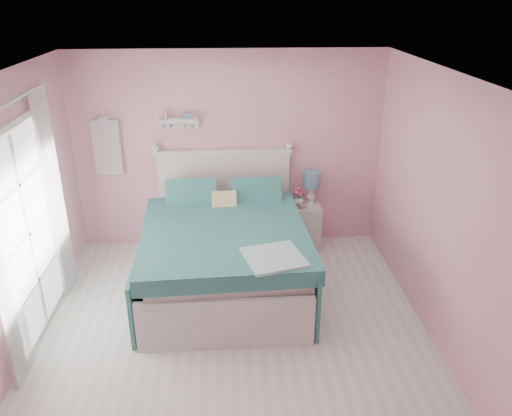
{
  "coord_description": "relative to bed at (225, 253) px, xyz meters",
  "views": [
    {
      "loc": [
        -0.02,
        -4.03,
        3.26
      ],
      "look_at": [
        0.29,
        1.2,
        0.95
      ],
      "focal_mm": 35.0,
      "sensor_mm": 36.0,
      "label": 1
    }
  ],
  "objects": [
    {
      "name": "nightstand",
      "position": [
        1.07,
        0.93,
        -0.13
      ],
      "size": [
        0.42,
        0.42,
        0.61
      ],
      "color": "silver",
      "rests_on": "floor"
    },
    {
      "name": "hanging_dress",
      "position": [
        -1.48,
        1.09,
        0.97
      ],
      "size": [
        0.34,
        0.03,
        0.72
      ],
      "primitive_type": "cube",
      "color": "white",
      "rests_on": "room_shell"
    },
    {
      "name": "roses",
      "position": [
        0.98,
        0.92,
        0.37
      ],
      "size": [
        0.14,
        0.11,
        0.12
      ],
      "color": "#BD406F",
      "rests_on": "vase"
    },
    {
      "name": "teacup",
      "position": [
        1.02,
        0.82,
        0.22
      ],
      "size": [
        0.13,
        0.13,
        0.08
      ],
      "primitive_type": "imported",
      "rotation": [
        0.0,
        0.0,
        0.38
      ],
      "color": "pink",
      "rests_on": "nightstand"
    },
    {
      "name": "table_lamp",
      "position": [
        1.16,
        0.98,
        0.49
      ],
      "size": [
        0.23,
        0.23,
        0.46
      ],
      "color": "white",
      "rests_on": "nightstand"
    },
    {
      "name": "bed",
      "position": [
        0.0,
        0.0,
        0.0
      ],
      "size": [
        1.91,
        2.36,
        1.34
      ],
      "rotation": [
        0.0,
        0.0,
        0.05
      ],
      "color": "silver",
      "rests_on": "floor"
    },
    {
      "name": "room_shell",
      "position": [
        0.07,
        -1.09,
        1.15
      ],
      "size": [
        4.5,
        4.5,
        4.5
      ],
      "color": "pink",
      "rests_on": "floor"
    },
    {
      "name": "vase",
      "position": [
        0.98,
        0.93,
        0.25
      ],
      "size": [
        0.15,
        0.15,
        0.16
      ],
      "primitive_type": "imported",
      "rotation": [
        0.0,
        0.0,
        -0.01
      ],
      "color": "silver",
      "rests_on": "nightstand"
    },
    {
      "name": "floor",
      "position": [
        0.07,
        -1.09,
        -0.43
      ],
      "size": [
        4.5,
        4.5,
        0.0
      ],
      "primitive_type": "plane",
      "color": "beige",
      "rests_on": "ground"
    },
    {
      "name": "french_door",
      "position": [
        -1.9,
        -0.69,
        0.64
      ],
      "size": [
        0.04,
        1.32,
        2.16
      ],
      "color": "silver",
      "rests_on": "floor"
    },
    {
      "name": "curtain_far",
      "position": [
        -1.84,
        0.05,
        0.75
      ],
      "size": [
        0.04,
        0.4,
        2.32
      ],
      "primitive_type": "cube",
      "color": "white",
      "rests_on": "floor"
    },
    {
      "name": "wall_shelf",
      "position": [
        -0.55,
        1.1,
        1.3
      ],
      "size": [
        0.5,
        0.15,
        0.25
      ],
      "color": "silver",
      "rests_on": "room_shell"
    }
  ]
}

